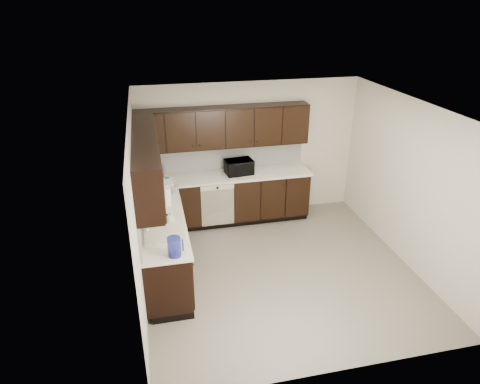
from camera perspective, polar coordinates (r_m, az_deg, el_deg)
name	(u,v)px	position (r m, az deg, el deg)	size (l,w,h in m)	color
floor	(279,270)	(6.69, 5.23, -10.30)	(4.00, 4.00, 0.00)	gray
ceiling	(286,109)	(5.64, 6.22, 10.93)	(4.00, 4.00, 0.00)	white
wall_back	(249,150)	(7.84, 1.21, 5.56)	(4.00, 0.02, 2.50)	beige
wall_left	(138,211)	(5.80, -13.49, -2.44)	(0.02, 4.00, 2.50)	beige
wall_right	(409,184)	(6.91, 21.66, 0.99)	(0.02, 4.00, 2.50)	beige
wall_front	(344,281)	(4.47, 13.65, -11.43)	(4.00, 0.02, 2.50)	beige
lower_cabinets	(203,219)	(7.21, -4.97, -3.64)	(3.00, 2.80, 0.90)	black
countertop	(202,192)	(6.98, -5.14, 0.00)	(3.03, 2.83, 0.04)	silver
backsplash	(187,173)	(7.05, -7.15, 2.47)	(3.00, 2.80, 0.48)	white
upper_cabinets	(193,141)	(6.75, -6.32, 6.82)	(3.00, 2.80, 0.70)	black
dishwasher	(218,203)	(7.45, -3.00, -1.43)	(0.58, 0.04, 0.78)	beige
sink	(164,233)	(5.96, -10.07, -5.37)	(0.54, 0.82, 0.42)	beige
microwave	(239,167)	(7.56, -0.15, 3.35)	(0.47, 0.32, 0.26)	black
soap_bottle_a	(171,216)	(6.06, -9.14, -3.16)	(0.08, 0.08, 0.18)	gray
soap_bottle_b	(150,194)	(6.70, -11.90, -0.27)	(0.09, 0.09, 0.24)	gray
toaster_oven	(153,174)	(7.45, -11.49, 2.37)	(0.36, 0.27, 0.23)	#B2B3B5
storage_bin	(160,187)	(6.98, -10.66, 0.60)	(0.43, 0.31, 0.17)	white
blue_pitcher	(174,247)	(5.28, -8.77, -7.24)	(0.17, 0.17, 0.25)	navy
teal_tumbler	(167,183)	(7.12, -9.65, 1.22)	(0.08, 0.08, 0.18)	#0B836E
paper_towel_roll	(167,197)	(6.52, -9.73, -0.62)	(0.12, 0.12, 0.27)	white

